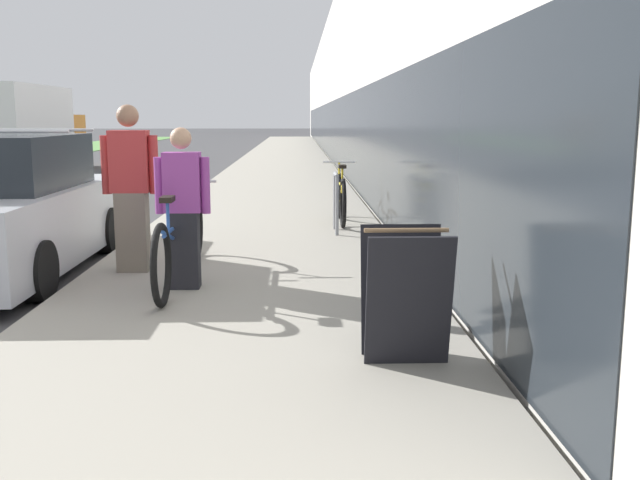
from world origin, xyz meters
TOP-DOWN VIEW (x-y plane):
  - sidewalk_slab at (5.74, 21.00)m, footprint 3.54×70.00m
  - storefront_facade at (12.54, 29.00)m, footprint 10.01×70.00m
  - tandem_bicycle at (5.06, 1.84)m, footprint 0.52×2.92m
  - person_rider at (5.15, 1.46)m, footprint 0.52×0.20m
  - person_bystander at (4.48, 2.26)m, footprint 0.59×0.23m
  - bike_rack_hoop at (6.78, 4.77)m, footprint 0.05×0.60m
  - cruiser_bike_nearest at (6.90, 5.67)m, footprint 0.52×1.81m
  - sandwich_board_sign at (6.95, -0.64)m, footprint 0.56×0.56m
  - parked_sedan_curbside at (2.91, 2.77)m, footprint 1.89×4.17m
  - moving_truck at (-2.59, 17.77)m, footprint 2.45×6.79m

SIDE VIEW (x-z plane):
  - sidewalk_slab at x=5.74m, z-range 0.00..0.14m
  - cruiser_bike_nearest at x=6.90m, z-range 0.07..1.00m
  - tandem_bicycle at x=5.06m, z-range 0.07..1.00m
  - sandwich_board_sign at x=6.95m, z-range 0.14..1.04m
  - bike_rack_hoop at x=6.78m, z-range 0.23..1.08m
  - parked_sedan_curbside at x=2.91m, z-range -0.10..1.53m
  - person_rider at x=5.15m, z-range 0.15..1.67m
  - person_bystander at x=4.48m, z-range 0.15..1.89m
  - moving_truck at x=-2.59m, z-range 0.02..2.75m
  - storefront_facade at x=12.54m, z-range -0.01..5.86m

